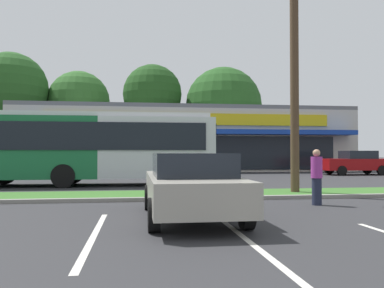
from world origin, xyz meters
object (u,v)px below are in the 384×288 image
utility_pole (291,29)px  car_5 (16,164)px  city_bus (88,146)px  car_4 (356,163)px  pedestrian_by_pole (317,177)px  car_3 (137,164)px  car_1 (191,185)px

utility_pole → car_5: (-12.42, 11.69, -5.03)m
city_bus → car_4: size_ratio=2.52×
pedestrian_by_pole → car_3: bearing=64.7°
city_bus → pedestrian_by_pole: city_bus is taller
city_bus → car_1: size_ratio=2.38×
car_4 → car_5: bearing=0.5°
car_5 → car_4: bearing=0.5°
car_4 → car_1: bearing=50.6°
car_1 → pedestrian_by_pole: 4.25m
car_4 → pedestrian_by_pole: car_4 is taller
car_4 → car_5: size_ratio=1.08×
utility_pole → city_bus: size_ratio=0.96×
car_3 → pedestrian_by_pole: 15.27m
utility_pole → car_3: utility_pole is taller
car_3 → utility_pole: bearing=114.2°
pedestrian_by_pole → car_5: bearing=85.8°
utility_pole → car_1: 7.89m
car_1 → car_4: 21.10m
utility_pole → pedestrian_by_pole: utility_pole is taller
utility_pole → car_1: utility_pole is taller
utility_pole → car_4: 15.87m
car_1 → car_3: size_ratio=1.06×
utility_pole → car_4: utility_pole is taller
car_3 → car_1: bearing=94.1°
city_bus → pedestrian_by_pole: size_ratio=7.24×
city_bus → car_3: bearing=72.2°
car_1 → car_5: bearing=27.2°
utility_pole → car_3: bearing=114.2°
city_bus → car_4: city_bus is taller
city_bus → car_4: 18.06m
city_bus → utility_pole: bearing=-34.1°
utility_pole → car_4: (9.25, 11.88, -5.00)m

